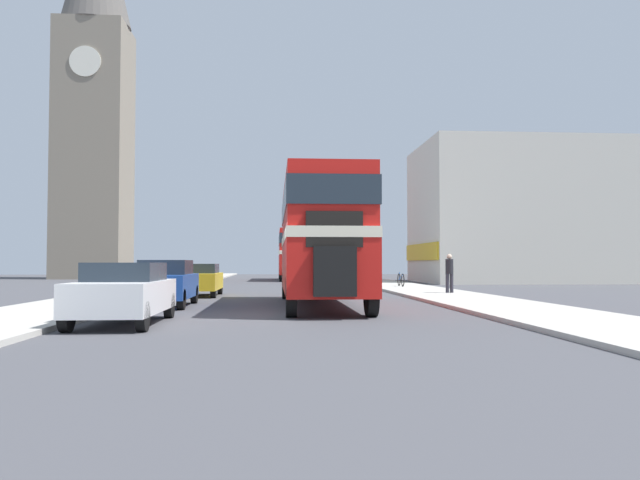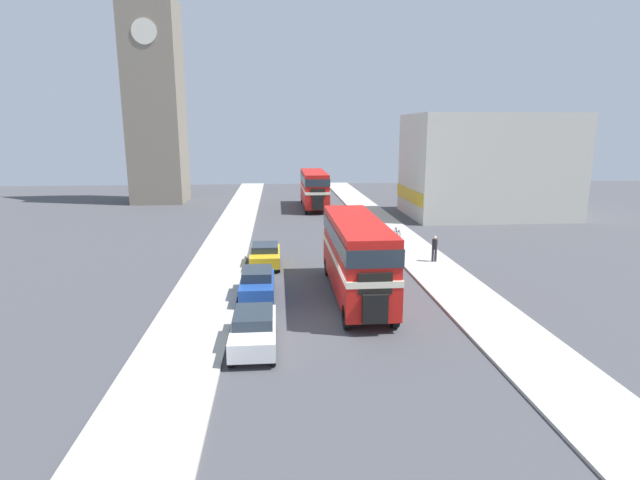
{
  "view_description": "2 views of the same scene",
  "coord_description": "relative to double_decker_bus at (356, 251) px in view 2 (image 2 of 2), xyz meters",
  "views": [
    {
      "loc": [
        -0.39,
        -16.97,
        1.43
      ],
      "look_at": [
        1.09,
        3.56,
        2.18
      ],
      "focal_mm": 35.0,
      "sensor_mm": 36.0,
      "label": 1
    },
    {
      "loc": [
        -2.85,
        -20.82,
        8.43
      ],
      "look_at": [
        0.0,
        12.38,
        1.1
      ],
      "focal_mm": 28.0,
      "sensor_mm": 36.0,
      "label": 2
    }
  ],
  "objects": [
    {
      "name": "ground_plane",
      "position": [
        -1.09,
        -3.54,
        -2.42
      ],
      "size": [
        120.0,
        120.0,
        0.0
      ],
      "primitive_type": "plane",
      "color": "#47474C"
    },
    {
      "name": "sidewalk_right",
      "position": [
        5.66,
        -3.54,
        -2.36
      ],
      "size": [
        3.5,
        120.0,
        0.12
      ],
      "color": "#B7B2A8",
      "rests_on": "ground_plane"
    },
    {
      "name": "sidewalk_left",
      "position": [
        -7.84,
        -3.54,
        -2.36
      ],
      "size": [
        3.5,
        120.0,
        0.12
      ],
      "color": "#B7B2A8",
      "rests_on": "ground_plane"
    },
    {
      "name": "double_decker_bus",
      "position": [
        0.0,
        0.0,
        0.0
      ],
      "size": [
        2.42,
        10.29,
        4.06
      ],
      "color": "red",
      "rests_on": "ground_plane"
    },
    {
      "name": "bus_distant",
      "position": [
        0.11,
        30.51,
        -0.01
      ],
      "size": [
        2.55,
        10.3,
        4.03
      ],
      "color": "red",
      "rests_on": "ground_plane"
    },
    {
      "name": "car_parked_near",
      "position": [
        -4.98,
        -5.7,
        -1.68
      ],
      "size": [
        1.73,
        4.16,
        1.43
      ],
      "color": "white",
      "rests_on": "ground_plane"
    },
    {
      "name": "car_parked_mid",
      "position": [
        -5.05,
        0.2,
        -1.65
      ],
      "size": [
        1.68,
        3.91,
        1.52
      ],
      "color": "#1E479E",
      "rests_on": "ground_plane"
    },
    {
      "name": "car_parked_far",
      "position": [
        -4.78,
        6.5,
        -1.7
      ],
      "size": [
        1.84,
        3.95,
        1.38
      ],
      "color": "gold",
      "rests_on": "ground_plane"
    },
    {
      "name": "pedestrian_walking",
      "position": [
        6.11,
        6.22,
        -1.35
      ],
      "size": [
        0.34,
        0.34,
        1.69
      ],
      "color": "#282833",
      "rests_on": "sidewalk_right"
    },
    {
      "name": "bicycle_on_pavement",
      "position": [
        5.49,
        13.67,
        -1.94
      ],
      "size": [
        0.05,
        1.76,
        0.78
      ],
      "color": "black",
      "rests_on": "sidewalk_right"
    },
    {
      "name": "church_tower",
      "position": [
        -17.89,
        37.0,
        16.18
      ],
      "size": [
        6.26,
        6.26,
        36.38
      ],
      "color": "gray",
      "rests_on": "ground_plane"
    },
    {
      "name": "shop_building_block",
      "position": [
        16.87,
        23.89,
        2.58
      ],
      "size": [
        15.62,
        9.91,
        10.01
      ],
      "color": "beige",
      "rests_on": "ground_plane"
    }
  ]
}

